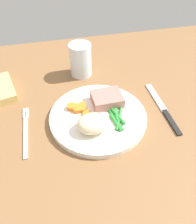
# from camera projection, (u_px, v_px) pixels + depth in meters

# --- Properties ---
(dining_table) EXTENTS (1.20, 0.90, 0.02)m
(dining_table) POSITION_uv_depth(u_px,v_px,m) (85.00, 120.00, 0.59)
(dining_table) COLOR brown
(dining_table) RESTS_ON ground
(dinner_plate) EXTENTS (0.25, 0.25, 0.02)m
(dinner_plate) POSITION_uv_depth(u_px,v_px,m) (98.00, 117.00, 0.58)
(dinner_plate) COLOR white
(dinner_plate) RESTS_ON dining_table
(meat_portion) EXTENTS (0.08, 0.07, 0.03)m
(meat_portion) POSITION_uv_depth(u_px,v_px,m) (107.00, 99.00, 0.59)
(meat_portion) COLOR #B2756B
(meat_portion) RESTS_ON dinner_plate
(mashed_potatoes) EXTENTS (0.08, 0.06, 0.04)m
(mashed_potatoes) POSITION_uv_depth(u_px,v_px,m) (93.00, 123.00, 0.52)
(mashed_potatoes) COLOR beige
(mashed_potatoes) RESTS_ON dinner_plate
(carrot_slices) EXTENTS (0.06, 0.06, 0.01)m
(carrot_slices) POSITION_uv_depth(u_px,v_px,m) (78.00, 108.00, 0.58)
(carrot_slices) COLOR orange
(carrot_slices) RESTS_ON dinner_plate
(green_beans) EXTENTS (0.04, 0.10, 0.01)m
(green_beans) POSITION_uv_depth(u_px,v_px,m) (117.00, 116.00, 0.56)
(green_beans) COLOR #2D8C38
(green_beans) RESTS_ON dinner_plate
(fork) EXTENTS (0.01, 0.17, 0.00)m
(fork) POSITION_uv_depth(u_px,v_px,m) (26.00, 131.00, 0.55)
(fork) COLOR silver
(fork) RESTS_ON dining_table
(knife) EXTENTS (0.02, 0.20, 0.01)m
(knife) POSITION_uv_depth(u_px,v_px,m) (163.00, 108.00, 0.61)
(knife) COLOR black
(knife) RESTS_ON dining_table
(water_glass) EXTENTS (0.07, 0.07, 0.10)m
(water_glass) POSITION_uv_depth(u_px,v_px,m) (81.00, 62.00, 0.70)
(water_glass) COLOR silver
(water_glass) RESTS_ON dining_table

